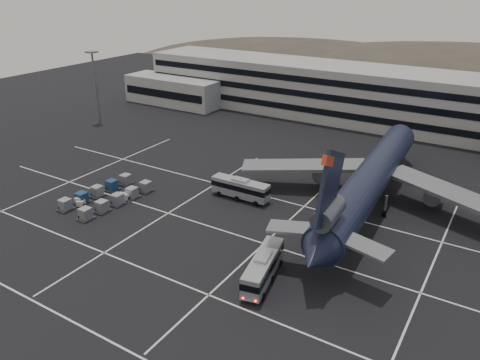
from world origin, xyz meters
name	(u,v)px	position (x,y,z in m)	size (l,w,h in m)	color
ground	(182,234)	(0.00, 0.00, 0.00)	(260.00, 260.00, 0.00)	black
lane_markings	(190,233)	(0.95, 0.72, 0.01)	(90.00, 55.62, 0.01)	silver
terminal	(337,93)	(-2.95, 71.14, 6.93)	(125.00, 26.00, 24.00)	gray
hills	(464,97)	(17.99, 170.00, -12.07)	(352.00, 180.00, 44.00)	#38332B
lightpole_left	(95,77)	(-55.00, 35.00, 11.82)	(2.40, 2.40, 18.28)	slate
trijet_main	(370,180)	(21.18, 22.93, 5.25)	(47.38, 57.66, 18.08)	black
bus_near	(263,267)	(16.18, -3.85, 2.08)	(4.55, 11.03, 3.80)	gray
bus_far	(240,188)	(1.21, 14.97, 2.05)	(10.65, 2.79, 3.75)	gray
tug_a	(122,197)	(-15.73, 3.46, 0.71)	(2.03, 2.77, 1.61)	silver
tug_b	(82,201)	(-20.52, -1.23, 0.63)	(2.14, 2.55, 1.42)	silver
uld_cluster	(107,196)	(-17.92, 2.14, 0.97)	(8.69, 15.85, 1.99)	#2D2D30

